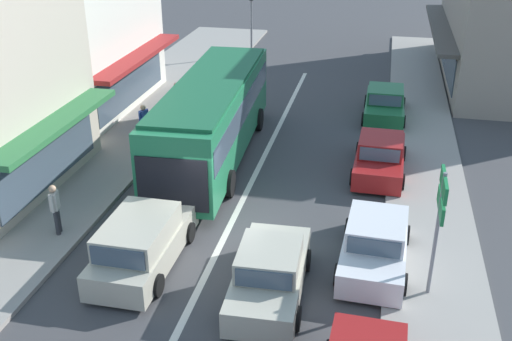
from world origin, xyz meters
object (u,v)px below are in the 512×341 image
Objects in this scene: parked_sedan_kerb_third at (380,157)px; pedestrian_browsing_midblock at (144,121)px; parked_sedan_kerb_second at (375,244)px; parked_sedan_kerb_rear at (385,104)px; wagon_behind_bus_near at (143,242)px; pedestrian_with_handbag_near at (177,98)px; directional_road_sign at (441,206)px; city_bus at (213,114)px; traffic_light_downstreet at (251,11)px; sedan_queue_far_back at (270,273)px; pedestrian_far_walker at (55,206)px.

parked_sedan_kerb_third is 2.60× the size of pedestrian_browsing_midblock.
parked_sedan_kerb_second and parked_sedan_kerb_rear have the same top height.
wagon_behind_bus_near is 2.77× the size of pedestrian_with_handbag_near.
parked_sedan_kerb_third is 7.74m from directional_road_sign.
parked_sedan_kerb_rear is (0.05, 6.03, 0.00)m from parked_sedan_kerb_third.
traffic_light_downstreet is at bearing 96.97° from city_bus.
city_bus is 8.90m from parked_sedan_kerb_second.
wagon_behind_bus_near reaches higher than parked_sedan_kerb_second.
traffic_light_downstreet is 2.58× the size of pedestrian_browsing_midblock.
traffic_light_downstreet is 24.49m from directional_road_sign.
traffic_light_downstreet reaches higher than city_bus.
parked_sedan_kerb_rear is at bearing 79.36° from sedan_queue_far_back.
wagon_behind_bus_near is 1.07× the size of traffic_light_downstreet.
directional_road_sign is (9.73, -22.48, -0.15)m from traffic_light_downstreet.
directional_road_sign is (4.08, 0.79, 2.04)m from sedan_queue_far_back.
pedestrian_with_handbag_near is at bearing 88.66° from pedestrian_far_walker.
sedan_queue_far_back is at bearing -100.64° from parked_sedan_kerb_rear.
city_bus reaches higher than sedan_queue_far_back.
parked_sedan_kerb_third is 9.54m from pedestrian_browsing_midblock.
traffic_light_downstreet is at bearing 111.26° from parked_sedan_kerb_second.
directional_road_sign is at bearing -42.69° from city_bus.
parked_sedan_kerb_second is at bearing -43.33° from city_bus.
parked_sedan_kerb_second is 1.18× the size of directional_road_sign.
parked_sedan_kerb_second is 2.62× the size of pedestrian_far_walker.
pedestrian_with_handbag_near is 10.45m from pedestrian_far_walker.
parked_sedan_kerb_third is 17.40m from traffic_light_downstreet.
pedestrian_with_handbag_near is (-10.68, 11.10, -1.64)m from directional_road_sign.
parked_sedan_kerb_rear is at bearing 29.45° from pedestrian_browsing_midblock.
pedestrian_far_walker reaches higher than parked_sedan_kerb_third.
city_bus is at bearing 90.37° from wagon_behind_bus_near.
pedestrian_far_walker is (-0.25, -10.44, -0.00)m from pedestrian_with_handbag_near.
wagon_behind_bus_near is 8.06m from directional_road_sign.
sedan_queue_far_back is 2.61× the size of pedestrian_far_walker.
pedestrian_browsing_midblock and pedestrian_far_walker have the same top height.
city_bus reaches higher than pedestrian_browsing_midblock.
traffic_light_downstreet is 1.17× the size of directional_road_sign.
sedan_queue_far_back is at bearing -8.93° from wagon_behind_bus_near.
wagon_behind_bus_near is at bearing -89.63° from city_bus.
traffic_light_downstreet reaches higher than sedan_queue_far_back.
wagon_behind_bus_near is 3.24m from pedestrian_far_walker.
sedan_queue_far_back and parked_sedan_kerb_third have the same top height.
pedestrian_browsing_midblock is at bearing 144.17° from directional_road_sign.
pedestrian_browsing_midblock is at bearing 90.51° from pedestrian_far_walker.
pedestrian_far_walker is at bearing 168.03° from sedan_queue_far_back.
wagon_behind_bus_near is at bearing -178.50° from directional_road_sign.
sedan_queue_far_back is 4.63m from directional_road_sign.
traffic_light_downstreet is at bearing 85.03° from pedestrian_browsing_midblock.
city_bus reaches higher than wagon_behind_bus_near.
sedan_queue_far_back is 13.61m from pedestrian_with_handbag_near.
pedestrian_browsing_midblock is at bearing 176.25° from parked_sedan_kerb_third.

